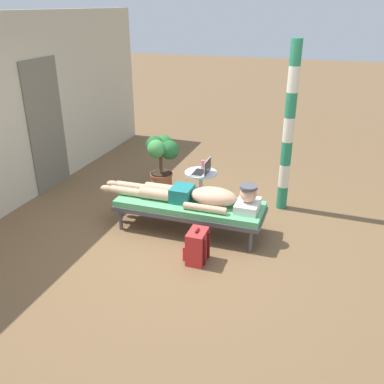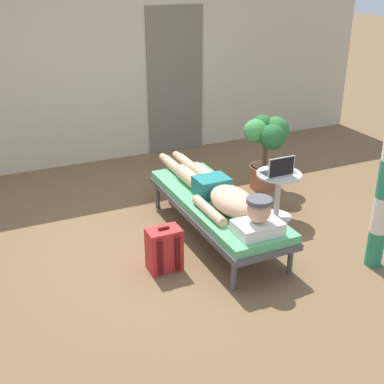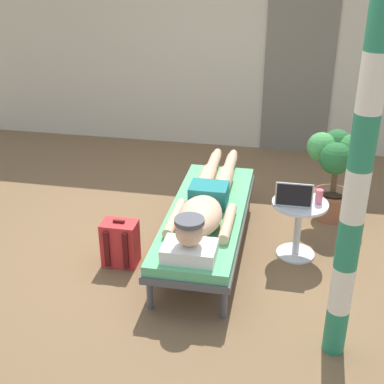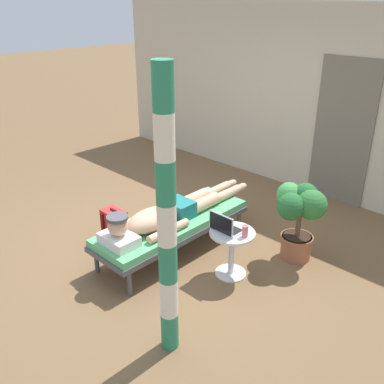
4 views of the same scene
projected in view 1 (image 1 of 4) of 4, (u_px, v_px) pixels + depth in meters
The scene contains 11 objects.
ground_plane at pixel (180, 237), 5.46m from camera, with size 40.00×40.00×0.00m, color brown.
house_wall_back at pixel (6, 115), 5.90m from camera, with size 7.60×0.20×2.70m, color beige.
house_door_panel at pixel (46, 126), 6.60m from camera, with size 0.84×0.03×2.04m, color #6D6759.
lounge_chair at pixel (190, 206), 5.51m from camera, with size 0.67×1.96×0.42m.
person_reclining at pixel (197, 195), 5.41m from camera, with size 0.53×2.17×0.33m.
side_table at pixel (201, 182), 6.22m from camera, with size 0.48×0.48×0.52m.
laptop at pixel (203, 170), 6.06m from camera, with size 0.31×0.24×0.23m.
drink_glass at pixel (203, 164), 6.26m from camera, with size 0.06×0.06×0.13m, color #D86672.
backpack at pixel (197, 247), 4.88m from camera, with size 0.30×0.26×0.42m.
potted_plant at pixel (162, 156), 6.64m from camera, with size 0.59×0.55×0.90m.
porch_post at pixel (288, 130), 5.78m from camera, with size 0.15×0.15×2.38m.
Camera 1 is at (-4.44, -1.67, 2.78)m, focal length 39.29 mm.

